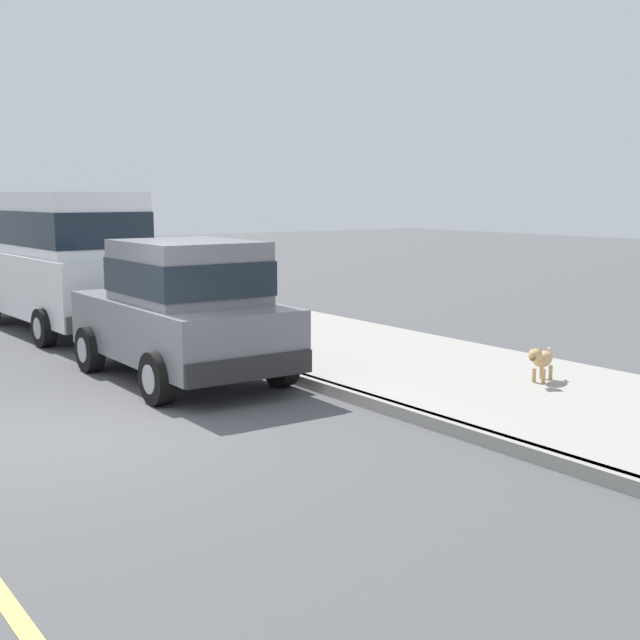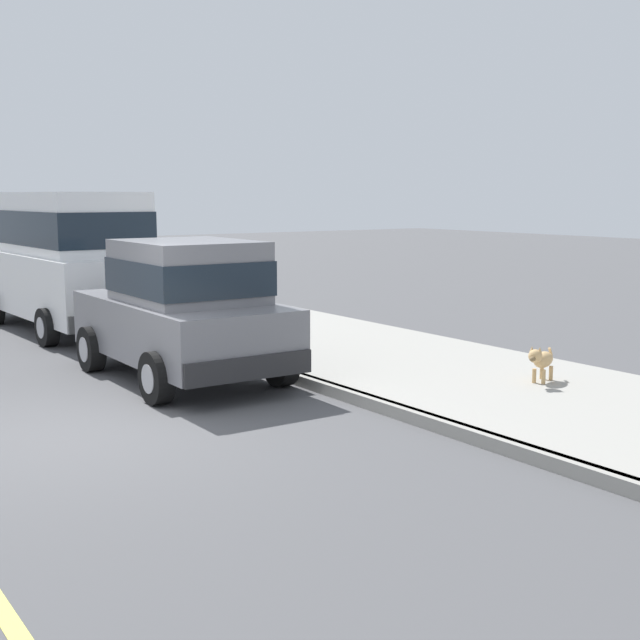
{
  "view_description": "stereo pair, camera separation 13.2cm",
  "coord_description": "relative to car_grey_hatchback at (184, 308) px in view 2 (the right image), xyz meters",
  "views": [
    {
      "loc": [
        -2.81,
        -8.38,
        2.46
      ],
      "look_at": [
        3.45,
        0.43,
        0.85
      ],
      "focal_mm": 47.02,
      "sensor_mm": 36.0,
      "label": 1
    },
    {
      "loc": [
        -2.71,
        -8.46,
        2.46
      ],
      "look_at": [
        3.45,
        0.43,
        0.85
      ],
      "focal_mm": 47.02,
      "sensor_mm": 36.0,
      "label": 2
    }
  ],
  "objects": [
    {
      "name": "car_white_van",
      "position": [
        0.13,
        5.11,
        0.42
      ],
      "size": [
        2.26,
        4.97,
        2.52
      ],
      "color": "white",
      "rests_on": "ground"
    },
    {
      "name": "ground_plane",
      "position": [
        -2.09,
        -1.67,
        -0.98
      ],
      "size": [
        80.0,
        80.0,
        0.0
      ],
      "primitive_type": "plane",
      "color": "#4C4C4F"
    },
    {
      "name": "dog_tan",
      "position": [
        3.32,
        -3.26,
        -0.55
      ],
      "size": [
        0.72,
        0.36,
        0.49
      ],
      "color": "tan",
      "rests_on": "sidewalk"
    },
    {
      "name": "car_grey_hatchback",
      "position": [
        0.0,
        0.0,
        0.0
      ],
      "size": [
        1.98,
        3.81,
        1.88
      ],
      "color": "slate",
      "rests_on": "ground"
    },
    {
      "name": "sidewalk",
      "position": [
        2.91,
        -1.67,
        -0.91
      ],
      "size": [
        3.6,
        64.0,
        0.14
      ],
      "primitive_type": "cube",
      "color": "#99968E",
      "rests_on": "ground"
    },
    {
      "name": "curb",
      "position": [
        1.11,
        -1.67,
        -0.91
      ],
      "size": [
        0.16,
        64.0,
        0.14
      ],
      "primitive_type": "cube",
      "color": "gray",
      "rests_on": "ground"
    }
  ]
}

